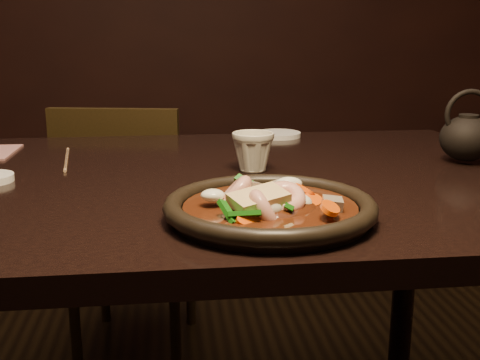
{
  "coord_description": "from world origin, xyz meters",
  "views": [
    {
      "loc": [
        0.09,
        -1.09,
        1.02
      ],
      "look_at": [
        0.19,
        -0.24,
        0.8
      ],
      "focal_mm": 45.0,
      "sensor_mm": 36.0,
      "label": 1
    }
  ],
  "objects": [
    {
      "name": "table",
      "position": [
        0.0,
        0.0,
        0.67
      ],
      "size": [
        1.6,
        0.9,
        0.75
      ],
      "color": "black",
      "rests_on": "floor"
    },
    {
      "name": "chopsticks",
      "position": [
        -0.12,
        0.16,
        0.75
      ],
      "size": [
        0.03,
        0.22,
        0.01
      ],
      "rotation": [
        0.0,
        0.0,
        0.12
      ],
      "color": "tan",
      "rests_on": "table"
    },
    {
      "name": "teapot",
      "position": [
        0.69,
        0.05,
        0.81
      ],
      "size": [
        0.13,
        0.11,
        0.15
      ],
      "rotation": [
        0.0,
        0.0,
        -0.06
      ],
      "color": "black",
      "rests_on": "table"
    },
    {
      "name": "saucer_right",
      "position": [
        0.37,
        0.39,
        0.76
      ],
      "size": [
        0.12,
        0.12,
        0.01
      ],
      "primitive_type": "cylinder",
      "color": "white",
      "rests_on": "table"
    },
    {
      "name": "plate",
      "position": [
        0.23,
        -0.28,
        0.77
      ],
      "size": [
        0.31,
        0.31,
        0.03
      ],
      "color": "black",
      "rests_on": "table"
    },
    {
      "name": "tea_cup",
      "position": [
        0.25,
        0.02,
        0.79
      ],
      "size": [
        0.09,
        0.09,
        0.08
      ],
      "primitive_type": "imported",
      "rotation": [
        0.0,
        0.0,
        0.15
      ],
      "color": "beige",
      "rests_on": "table"
    },
    {
      "name": "stirfry",
      "position": [
        0.23,
        -0.28,
        0.77
      ],
      "size": [
        0.2,
        0.21,
        0.07
      ],
      "color": "#38170A",
      "rests_on": "plate"
    },
    {
      "name": "chair",
      "position": [
        -0.04,
        0.68,
        0.44
      ],
      "size": [
        0.45,
        0.45,
        0.81
      ],
      "rotation": [
        0.0,
        0.0,
        2.95
      ],
      "color": "black",
      "rests_on": "floor"
    }
  ]
}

